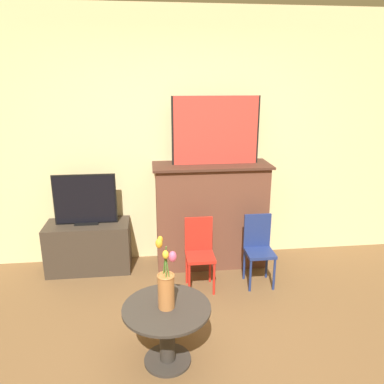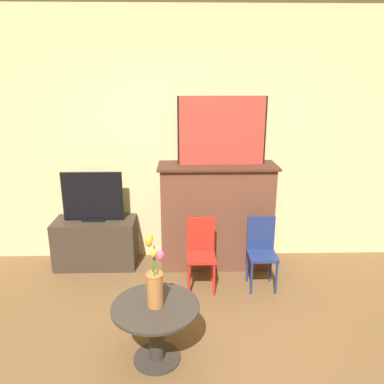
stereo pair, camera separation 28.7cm
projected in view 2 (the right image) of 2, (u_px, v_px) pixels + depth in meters
name	position (u px, v px, depth m)	size (l,w,h in m)	color
wall_back	(186.00, 140.00, 4.06)	(8.00, 0.06, 2.70)	beige
fireplace_mantel	(216.00, 214.00, 4.05)	(1.24, 0.47, 1.13)	brown
painting	(222.00, 131.00, 3.80)	(0.91, 0.03, 0.69)	black
tv_stand	(96.00, 243.00, 4.11)	(0.87, 0.41, 0.53)	#382D23
tv_monitor	(93.00, 197.00, 3.96)	(0.64, 0.12, 0.53)	black
chair_red	(201.00, 250.00, 3.63)	(0.27, 0.27, 0.71)	red
chair_blue	(262.00, 248.00, 3.66)	(0.27, 0.27, 0.71)	navy
side_table	(156.00, 324.00, 2.68)	(0.63, 0.63, 0.46)	#332D28
vase_tulips	(155.00, 283.00, 2.59)	(0.14, 0.19, 0.49)	#AD6B38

